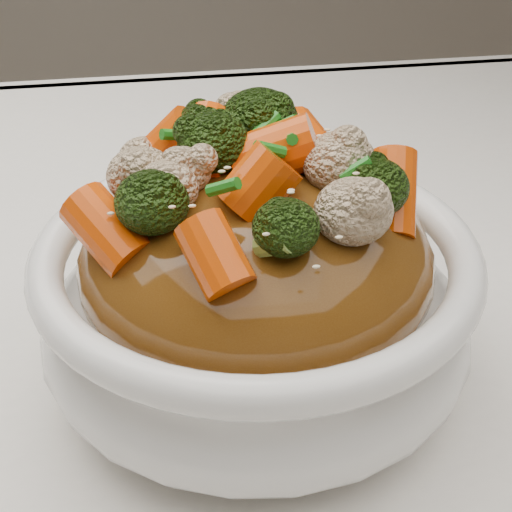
{
  "coord_description": "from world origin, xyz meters",
  "views": [
    {
      "loc": [
        0.01,
        -0.33,
        1.02
      ],
      "look_at": [
        0.05,
        -0.03,
        0.82
      ],
      "focal_mm": 55.0,
      "sensor_mm": 36.0,
      "label": 1
    }
  ],
  "objects": [
    {
      "name": "tablecloth",
      "position": [
        0.0,
        0.0,
        0.73
      ],
      "size": [
        1.2,
        0.8,
        0.04
      ],
      "primitive_type": "cube",
      "color": "white",
      "rests_on": "dining_table"
    },
    {
      "name": "bowl",
      "position": [
        0.05,
        -0.03,
        0.79
      ],
      "size": [
        0.26,
        0.26,
        0.08
      ],
      "primitive_type": null,
      "rotation": [
        0.0,
        0.0,
        0.36
      ],
      "color": "white",
      "rests_on": "tablecloth"
    },
    {
      "name": "sauce_base",
      "position": [
        0.05,
        -0.03,
        0.82
      ],
      "size": [
        0.21,
        0.21,
        0.09
      ],
      "primitive_type": "ellipsoid",
      "rotation": [
        0.0,
        0.0,
        0.36
      ],
      "color": "#5F3610",
      "rests_on": "bowl"
    },
    {
      "name": "carrots",
      "position": [
        0.05,
        -0.03,
        0.88
      ],
      "size": [
        0.21,
        0.21,
        0.05
      ],
      "primitive_type": null,
      "rotation": [
        0.0,
        0.0,
        0.36
      ],
      "color": "#E64D07",
      "rests_on": "sauce_base"
    },
    {
      "name": "broccoli",
      "position": [
        0.05,
        -0.03,
        0.88
      ],
      "size": [
        0.21,
        0.21,
        0.04
      ],
      "primitive_type": null,
      "rotation": [
        0.0,
        0.0,
        0.36
      ],
      "color": "black",
      "rests_on": "sauce_base"
    },
    {
      "name": "cauliflower",
      "position": [
        0.05,
        -0.03,
        0.87
      ],
      "size": [
        0.21,
        0.21,
        0.03
      ],
      "primitive_type": null,
      "rotation": [
        0.0,
        0.0,
        0.36
      ],
      "color": "beige",
      "rests_on": "sauce_base"
    },
    {
      "name": "scallions",
      "position": [
        0.05,
        -0.03,
        0.88
      ],
      "size": [
        0.16,
        0.16,
        0.02
      ],
      "primitive_type": null,
      "rotation": [
        0.0,
        0.0,
        0.36
      ],
      "color": "#1D741A",
      "rests_on": "sauce_base"
    },
    {
      "name": "sesame_seeds",
      "position": [
        0.05,
        -0.03,
        0.88
      ],
      "size": [
        0.19,
        0.19,
        0.01
      ],
      "primitive_type": null,
      "rotation": [
        0.0,
        0.0,
        0.36
      ],
      "color": "beige",
      "rests_on": "sauce_base"
    }
  ]
}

